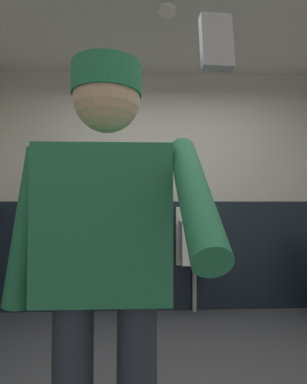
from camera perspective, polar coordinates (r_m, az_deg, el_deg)
name	(u,v)px	position (r m, az deg, el deg)	size (l,w,h in m)	color
wall_back	(164,189)	(3.45, 2.01, 0.51)	(4.47, 0.12, 2.71)	beige
wainscot_band_back	(164,255)	(3.42, 2.12, -12.05)	(3.87, 0.03, 1.21)	#19232D
downlight_far	(167,11)	(2.71, 2.64, 31.47)	(0.14, 0.14, 0.03)	white
urinal_left	(126,242)	(3.25, -5.24, -9.50)	(0.40, 0.34, 1.24)	white
urinal_middle	(196,241)	(3.29, 8.08, -9.39)	(0.40, 0.34, 1.24)	white
privacy_divider_panel	(162,226)	(3.16, 1.55, -6.55)	(0.04, 0.40, 0.90)	#4C4C51
person	(105,255)	(1.07, -9.22, -11.88)	(0.67, 0.60, 1.68)	#2D3342
cell_phone	(216,42)	(0.64, 12.00, 26.35)	(0.06, 0.02, 0.11)	#A5A8B2
soap_dispenser	(144,186)	(3.34, -1.81, 1.25)	(0.10, 0.07, 0.18)	silver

